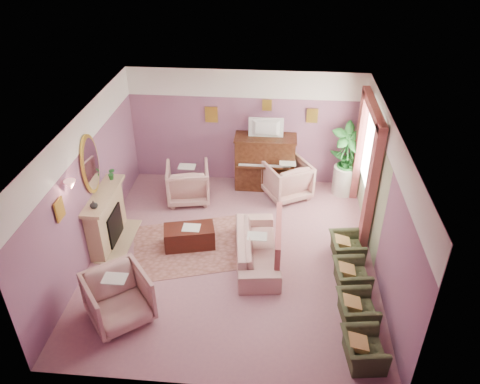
# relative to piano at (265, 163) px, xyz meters

# --- Properties ---
(floor) EXTENTS (5.50, 6.00, 0.01)m
(floor) POSITION_rel_piano_xyz_m (-0.50, -2.68, -0.65)
(floor) COLOR #A06876
(floor) RESTS_ON ground
(ceiling) EXTENTS (5.50, 6.00, 0.01)m
(ceiling) POSITION_rel_piano_xyz_m (-0.50, -2.68, 2.15)
(ceiling) COLOR beige
(ceiling) RESTS_ON wall_back
(wall_back) EXTENTS (5.50, 0.02, 2.80)m
(wall_back) POSITION_rel_piano_xyz_m (-0.50, 0.32, 0.75)
(wall_back) COLOR #6C4A6D
(wall_back) RESTS_ON floor
(wall_front) EXTENTS (5.50, 0.02, 2.80)m
(wall_front) POSITION_rel_piano_xyz_m (-0.50, -5.68, 0.75)
(wall_front) COLOR #6C4A6D
(wall_front) RESTS_ON floor
(wall_left) EXTENTS (0.02, 6.00, 2.80)m
(wall_left) POSITION_rel_piano_xyz_m (-3.25, -2.68, 0.75)
(wall_left) COLOR #6C4A6D
(wall_left) RESTS_ON floor
(wall_right) EXTENTS (0.02, 6.00, 2.80)m
(wall_right) POSITION_rel_piano_xyz_m (2.25, -2.68, 0.75)
(wall_right) COLOR #6C4A6D
(wall_right) RESTS_ON floor
(picture_rail_band) EXTENTS (5.50, 0.01, 0.65)m
(picture_rail_band) POSITION_rel_piano_xyz_m (-0.50, 0.31, 1.82)
(picture_rail_band) COLOR white
(picture_rail_band) RESTS_ON wall_back
(stripe_panel) EXTENTS (0.01, 3.00, 2.15)m
(stripe_panel) POSITION_rel_piano_xyz_m (2.23, -1.38, 0.42)
(stripe_panel) COLOR #A5B88A
(stripe_panel) RESTS_ON wall_right
(fireplace_surround) EXTENTS (0.30, 1.40, 1.10)m
(fireplace_surround) POSITION_rel_piano_xyz_m (-3.09, -2.48, -0.10)
(fireplace_surround) COLOR tan
(fireplace_surround) RESTS_ON floor
(fireplace_inset) EXTENTS (0.18, 0.72, 0.68)m
(fireplace_inset) POSITION_rel_piano_xyz_m (-2.99, -2.48, -0.25)
(fireplace_inset) COLOR black
(fireplace_inset) RESTS_ON floor
(fire_ember) EXTENTS (0.06, 0.54, 0.10)m
(fire_ember) POSITION_rel_piano_xyz_m (-2.95, -2.48, -0.43)
(fire_ember) COLOR #F15417
(fire_ember) RESTS_ON floor
(mantel_shelf) EXTENTS (0.40, 1.55, 0.07)m
(mantel_shelf) POSITION_rel_piano_xyz_m (-3.06, -2.48, 0.47)
(mantel_shelf) COLOR tan
(mantel_shelf) RESTS_ON fireplace_surround
(hearth) EXTENTS (0.55, 1.50, 0.02)m
(hearth) POSITION_rel_piano_xyz_m (-2.89, -2.48, -0.64)
(hearth) COLOR tan
(hearth) RESTS_ON floor
(mirror_frame) EXTENTS (0.04, 0.72, 1.20)m
(mirror_frame) POSITION_rel_piano_xyz_m (-3.20, -2.48, 1.15)
(mirror_frame) COLOR gold
(mirror_frame) RESTS_ON wall_left
(mirror_glass) EXTENTS (0.01, 0.60, 1.06)m
(mirror_glass) POSITION_rel_piano_xyz_m (-3.17, -2.48, 1.15)
(mirror_glass) COLOR white
(mirror_glass) RESTS_ON wall_left
(sconce_shade) EXTENTS (0.20, 0.20, 0.16)m
(sconce_shade) POSITION_rel_piano_xyz_m (-3.12, -3.53, 1.33)
(sconce_shade) COLOR #E68D85
(sconce_shade) RESTS_ON wall_left
(piano) EXTENTS (1.40, 0.60, 1.30)m
(piano) POSITION_rel_piano_xyz_m (0.00, 0.00, 0.00)
(piano) COLOR #3C1E10
(piano) RESTS_ON floor
(piano_keyshelf) EXTENTS (1.30, 0.12, 0.06)m
(piano_keyshelf) POSITION_rel_piano_xyz_m (-0.00, -0.35, 0.07)
(piano_keyshelf) COLOR #3C1E10
(piano_keyshelf) RESTS_ON piano
(piano_keys) EXTENTS (1.20, 0.08, 0.02)m
(piano_keys) POSITION_rel_piano_xyz_m (0.00, -0.35, 0.11)
(piano_keys) COLOR silver
(piano_keys) RESTS_ON piano
(piano_top) EXTENTS (1.45, 0.65, 0.04)m
(piano_top) POSITION_rel_piano_xyz_m (0.00, 0.00, 0.66)
(piano_top) COLOR #3C1E10
(piano_top) RESTS_ON piano
(television) EXTENTS (0.80, 0.12, 0.48)m
(television) POSITION_rel_piano_xyz_m (0.00, -0.05, 0.95)
(television) COLOR black
(television) RESTS_ON piano
(print_back_left) EXTENTS (0.30, 0.03, 0.38)m
(print_back_left) POSITION_rel_piano_xyz_m (-1.30, 0.28, 1.07)
(print_back_left) COLOR gold
(print_back_left) RESTS_ON wall_back
(print_back_right) EXTENTS (0.26, 0.03, 0.34)m
(print_back_right) POSITION_rel_piano_xyz_m (1.05, 0.28, 1.13)
(print_back_right) COLOR gold
(print_back_right) RESTS_ON wall_back
(print_back_mid) EXTENTS (0.22, 0.03, 0.26)m
(print_back_mid) POSITION_rel_piano_xyz_m (0.00, 0.28, 1.35)
(print_back_mid) COLOR gold
(print_back_mid) RESTS_ON wall_back
(print_left_wall) EXTENTS (0.03, 0.28, 0.36)m
(print_left_wall) POSITION_rel_piano_xyz_m (-3.21, -3.88, 1.07)
(print_left_wall) COLOR gold
(print_left_wall) RESTS_ON wall_left
(window_blind) EXTENTS (0.03, 1.40, 1.80)m
(window_blind) POSITION_rel_piano_xyz_m (2.20, -1.13, 1.05)
(window_blind) COLOR beige
(window_blind) RESTS_ON wall_right
(curtain_left) EXTENTS (0.16, 0.34, 2.60)m
(curtain_left) POSITION_rel_piano_xyz_m (2.12, -2.05, 0.65)
(curtain_left) COLOR #9B4848
(curtain_left) RESTS_ON floor
(curtain_right) EXTENTS (0.16, 0.34, 2.60)m
(curtain_right) POSITION_rel_piano_xyz_m (2.12, -0.21, 0.65)
(curtain_right) COLOR #9B4848
(curtain_right) RESTS_ON floor
(pelmet) EXTENTS (0.16, 2.20, 0.16)m
(pelmet) POSITION_rel_piano_xyz_m (2.12, -1.13, 1.91)
(pelmet) COLOR #9B4848
(pelmet) RESTS_ON wall_right
(mantel_plant) EXTENTS (0.16, 0.16, 0.28)m
(mantel_plant) POSITION_rel_piano_xyz_m (-3.05, -1.93, 0.64)
(mantel_plant) COLOR #216D28
(mantel_plant) RESTS_ON mantel_shelf
(mantel_vase) EXTENTS (0.16, 0.16, 0.16)m
(mantel_vase) POSITION_rel_piano_xyz_m (-3.05, -2.98, 0.58)
(mantel_vase) COLOR white
(mantel_vase) RESTS_ON mantel_shelf
(area_rug) EXTENTS (2.91, 2.44, 0.01)m
(area_rug) POSITION_rel_piano_xyz_m (-1.28, -2.49, -0.64)
(area_rug) COLOR #955C53
(area_rug) RESTS_ON floor
(coffee_table) EXTENTS (1.09, 0.71, 0.45)m
(coffee_table) POSITION_rel_piano_xyz_m (-1.40, -2.49, -0.43)
(coffee_table) COLOR #3C160F
(coffee_table) RESTS_ON floor
(table_paper) EXTENTS (0.35, 0.28, 0.01)m
(table_paper) POSITION_rel_piano_xyz_m (-1.35, -2.49, -0.20)
(table_paper) COLOR silver
(table_paper) RESTS_ON coffee_table
(sofa) EXTENTS (0.67, 2.00, 0.81)m
(sofa) POSITION_rel_piano_xyz_m (-0.02, -2.80, -0.25)
(sofa) COLOR tan
(sofa) RESTS_ON floor
(sofa_throw) EXTENTS (0.10, 1.51, 0.55)m
(sofa_throw) POSITION_rel_piano_xyz_m (0.38, -2.80, -0.05)
(sofa_throw) COLOR #9B4848
(sofa_throw) RESTS_ON sofa
(floral_armchair_left) EXTENTS (0.95, 0.95, 0.99)m
(floral_armchair_left) POSITION_rel_piano_xyz_m (-1.74, -0.76, -0.16)
(floral_armchair_left) COLOR tan
(floral_armchair_left) RESTS_ON floor
(floral_armchair_right) EXTENTS (0.95, 0.95, 0.99)m
(floral_armchair_right) POSITION_rel_piano_xyz_m (0.54, -0.40, -0.16)
(floral_armchair_right) COLOR tan
(floral_armchair_right) RESTS_ON floor
(floral_armchair_front) EXTENTS (0.95, 0.95, 0.99)m
(floral_armchair_front) POSITION_rel_piano_xyz_m (-2.21, -4.51, -0.16)
(floral_armchair_front) COLOR tan
(floral_armchair_front) RESTS_ON floor
(olive_chair_a) EXTENTS (0.50, 0.71, 0.61)m
(olive_chair_a) POSITION_rel_piano_xyz_m (1.72, -5.03, -0.34)
(olive_chair_a) COLOR #3B4427
(olive_chair_a) RESTS_ON floor
(olive_chair_b) EXTENTS (0.50, 0.71, 0.61)m
(olive_chair_b) POSITION_rel_piano_xyz_m (1.72, -4.21, -0.34)
(olive_chair_b) COLOR #3B4427
(olive_chair_b) RESTS_ON floor
(olive_chair_c) EXTENTS (0.50, 0.71, 0.61)m
(olive_chair_c) POSITION_rel_piano_xyz_m (1.72, -3.39, -0.34)
(olive_chair_c) COLOR #3B4427
(olive_chair_c) RESTS_ON floor
(olive_chair_d) EXTENTS (0.50, 0.71, 0.61)m
(olive_chair_d) POSITION_rel_piano_xyz_m (1.72, -2.57, -0.34)
(olive_chair_d) COLOR #3B4427
(olive_chair_d) RESTS_ON floor
(side_table) EXTENTS (0.52, 0.52, 0.70)m
(side_table) POSITION_rel_piano_xyz_m (1.89, -0.14, -0.30)
(side_table) COLOR silver
(side_table) RESTS_ON floor
(side_plant_big) EXTENTS (0.30, 0.30, 0.34)m
(side_plant_big) POSITION_rel_piano_xyz_m (1.89, -0.14, 0.22)
(side_plant_big) COLOR #216D28
(side_plant_big) RESTS_ON side_table
(side_plant_small) EXTENTS (0.16, 0.16, 0.28)m
(side_plant_small) POSITION_rel_piano_xyz_m (2.01, -0.24, 0.19)
(side_plant_small) COLOR #216D28
(side_plant_small) RESTS_ON side_table
(palm_pot) EXTENTS (0.34, 0.34, 0.34)m
(palm_pot) POSITION_rel_piano_xyz_m (1.88, -0.13, -0.48)
(palm_pot) COLOR #A25F41
(palm_pot) RESTS_ON floor
(palm_plant) EXTENTS (0.76, 0.76, 1.44)m
(palm_plant) POSITION_rel_piano_xyz_m (1.88, -0.13, 0.41)
(palm_plant) COLOR #216D28
(palm_plant) RESTS_ON palm_pot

